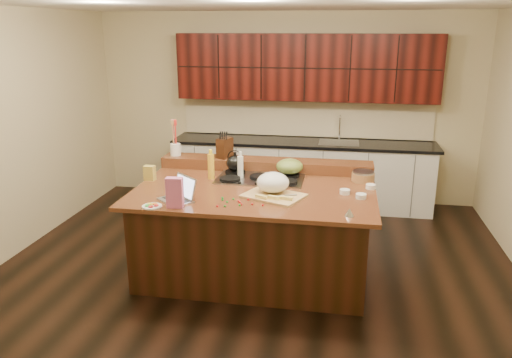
# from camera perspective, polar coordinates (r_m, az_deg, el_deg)

# --- Properties ---
(room) EXTENTS (5.52, 5.02, 2.72)m
(room) POSITION_cam_1_polar(r_m,az_deg,el_deg) (4.93, -0.10, 3.73)
(room) COLOR black
(room) RESTS_ON ground
(island) EXTENTS (2.40, 1.60, 0.92)m
(island) POSITION_cam_1_polar(r_m,az_deg,el_deg) (5.20, -0.10, -5.82)
(island) COLOR black
(island) RESTS_ON ground
(back_ledge) EXTENTS (2.40, 0.30, 0.12)m
(back_ledge) POSITION_cam_1_polar(r_m,az_deg,el_deg) (5.69, 1.14, 1.68)
(back_ledge) COLOR black
(back_ledge) RESTS_ON island
(cooktop) EXTENTS (0.92, 0.52, 0.05)m
(cooktop) POSITION_cam_1_polar(r_m,az_deg,el_deg) (5.32, 0.47, 0.11)
(cooktop) COLOR gray
(cooktop) RESTS_ON island
(back_counter) EXTENTS (3.70, 0.66, 2.40)m
(back_counter) POSITION_cam_1_polar(r_m,az_deg,el_deg) (7.13, 5.45, 4.76)
(back_counter) COLOR silver
(back_counter) RESTS_ON ground
(kettle) EXTENTS (0.23, 0.23, 0.17)m
(kettle) POSITION_cam_1_polar(r_m,az_deg,el_deg) (5.46, -2.41, 1.82)
(kettle) COLOR black
(kettle) RESTS_ON cooktop
(green_bowl) EXTENTS (0.31, 0.31, 0.16)m
(green_bowl) POSITION_cam_1_polar(r_m,az_deg,el_deg) (5.37, 3.86, 1.45)
(green_bowl) COLOR olive
(green_bowl) RESTS_ON cooktop
(laptop) EXTENTS (0.41, 0.40, 0.22)m
(laptop) POSITION_cam_1_polar(r_m,az_deg,el_deg) (4.73, -8.70, -1.70)
(laptop) COLOR #B7B7BC
(laptop) RESTS_ON island
(oil_bottle) EXTENTS (0.08, 0.08, 0.27)m
(oil_bottle) POSITION_cam_1_polar(r_m,az_deg,el_deg) (5.34, -5.16, 1.43)
(oil_bottle) COLOR yellow
(oil_bottle) RESTS_ON island
(vinegar_bottle) EXTENTS (0.08, 0.08, 0.25)m
(vinegar_bottle) POSITION_cam_1_polar(r_m,az_deg,el_deg) (5.31, -1.79, 1.30)
(vinegar_bottle) COLOR silver
(vinegar_bottle) RESTS_ON island
(wooden_tray) EXTENTS (0.65, 0.57, 0.22)m
(wooden_tray) POSITION_cam_1_polar(r_m,az_deg,el_deg) (4.80, 1.96, -0.74)
(wooden_tray) COLOR tan
(wooden_tray) RESTS_ON island
(ramekin_a) EXTENTS (0.13, 0.13, 0.04)m
(ramekin_a) POSITION_cam_1_polar(r_m,az_deg,el_deg) (4.93, 10.12, -1.44)
(ramekin_a) COLOR white
(ramekin_a) RESTS_ON island
(ramekin_b) EXTENTS (0.10, 0.10, 0.04)m
(ramekin_b) POSITION_cam_1_polar(r_m,az_deg,el_deg) (4.83, 11.91, -1.93)
(ramekin_b) COLOR white
(ramekin_b) RESTS_ON island
(ramekin_c) EXTENTS (0.12, 0.12, 0.04)m
(ramekin_c) POSITION_cam_1_polar(r_m,az_deg,el_deg) (5.14, 12.98, -0.84)
(ramekin_c) COLOR white
(ramekin_c) RESTS_ON island
(strainer_bowl) EXTENTS (0.28, 0.28, 0.09)m
(strainer_bowl) POSITION_cam_1_polar(r_m,az_deg,el_deg) (5.37, 12.14, 0.22)
(strainer_bowl) COLOR #996B3F
(strainer_bowl) RESTS_ON island
(kitchen_timer) EXTENTS (0.09, 0.09, 0.07)m
(kitchen_timer) POSITION_cam_1_polar(r_m,az_deg,el_deg) (4.36, 10.62, -3.75)
(kitchen_timer) COLOR silver
(kitchen_timer) RESTS_ON island
(pink_bag) EXTENTS (0.15, 0.09, 0.28)m
(pink_bag) POSITION_cam_1_polar(r_m,az_deg,el_deg) (4.52, -9.28, -1.54)
(pink_bag) COLOR #CC6092
(pink_bag) RESTS_ON island
(candy_plate) EXTENTS (0.22, 0.22, 0.01)m
(candy_plate) POSITION_cam_1_polar(r_m,az_deg,el_deg) (4.61, -11.80, -3.07)
(candy_plate) COLOR white
(candy_plate) RESTS_ON island
(package_box) EXTENTS (0.12, 0.09, 0.16)m
(package_box) POSITION_cam_1_polar(r_m,az_deg,el_deg) (5.40, -12.07, 0.67)
(package_box) COLOR gold
(package_box) RESTS_ON island
(utensil_crock) EXTENTS (0.15, 0.15, 0.14)m
(utensil_crock) POSITION_cam_1_polar(r_m,az_deg,el_deg) (5.91, -9.18, 3.35)
(utensil_crock) COLOR white
(utensil_crock) RESTS_ON back_ledge
(knife_block) EXTENTS (0.18, 0.22, 0.23)m
(knife_block) POSITION_cam_1_polar(r_m,az_deg,el_deg) (5.73, -3.60, 3.57)
(knife_block) COLOR black
(knife_block) RESTS_ON back_ledge
(gumdrop_0) EXTENTS (0.02, 0.02, 0.02)m
(gumdrop_0) POSITION_cam_1_polar(r_m,az_deg,el_deg) (4.56, -0.44, -2.87)
(gumdrop_0) COLOR red
(gumdrop_0) RESTS_ON island
(gumdrop_1) EXTENTS (0.02, 0.02, 0.02)m
(gumdrop_1) POSITION_cam_1_polar(r_m,az_deg,el_deg) (4.62, -3.33, -2.62)
(gumdrop_1) COLOR #198C26
(gumdrop_1) RESTS_ON island
(gumdrop_2) EXTENTS (0.02, 0.02, 0.02)m
(gumdrop_2) POSITION_cam_1_polar(r_m,az_deg,el_deg) (4.52, -4.44, -3.09)
(gumdrop_2) COLOR red
(gumdrop_2) RESTS_ON island
(gumdrop_3) EXTENTS (0.02, 0.02, 0.02)m
(gumdrop_3) POSITION_cam_1_polar(r_m,az_deg,el_deg) (4.52, -3.57, -3.10)
(gumdrop_3) COLOR #198C26
(gumdrop_3) RESTS_ON island
(gumdrop_4) EXTENTS (0.02, 0.02, 0.02)m
(gumdrop_4) POSITION_cam_1_polar(r_m,az_deg,el_deg) (4.64, -2.01, -2.53)
(gumdrop_4) COLOR red
(gumdrop_4) RESTS_ON island
(gumdrop_5) EXTENTS (0.02, 0.02, 0.02)m
(gumdrop_5) POSITION_cam_1_polar(r_m,az_deg,el_deg) (4.73, -3.86, -2.16)
(gumdrop_5) COLOR #198C26
(gumdrop_5) RESTS_ON island
(gumdrop_6) EXTENTS (0.02, 0.02, 0.02)m
(gumdrop_6) POSITION_cam_1_polar(r_m,az_deg,el_deg) (4.61, -1.88, -2.65)
(gumdrop_6) COLOR red
(gumdrop_6) RESTS_ON island
(gumdrop_7) EXTENTS (0.02, 0.02, 0.02)m
(gumdrop_7) POSITION_cam_1_polar(r_m,az_deg,el_deg) (4.53, -1.89, -3.00)
(gumdrop_7) COLOR #198C26
(gumdrop_7) RESTS_ON island
(gumdrop_8) EXTENTS (0.02, 0.02, 0.02)m
(gumdrop_8) POSITION_cam_1_polar(r_m,az_deg,el_deg) (4.53, 0.77, -3.00)
(gumdrop_8) COLOR red
(gumdrop_8) RESTS_ON island
(gumdrop_9) EXTENTS (0.02, 0.02, 0.02)m
(gumdrop_9) POSITION_cam_1_polar(r_m,az_deg,el_deg) (4.70, -2.60, -2.29)
(gumdrop_9) COLOR #198C26
(gumdrop_9) RESTS_ON island
(gumdrop_10) EXTENTS (0.02, 0.02, 0.02)m
(gumdrop_10) POSITION_cam_1_polar(r_m,az_deg,el_deg) (4.67, -0.91, -2.37)
(gumdrop_10) COLOR red
(gumdrop_10) RESTS_ON island
(gumdrop_11) EXTENTS (0.02, 0.02, 0.02)m
(gumdrop_11) POSITION_cam_1_polar(r_m,az_deg,el_deg) (4.68, -3.86, -2.37)
(gumdrop_11) COLOR #198C26
(gumdrop_11) RESTS_ON island
(gumdrop_12) EXTENTS (0.02, 0.02, 0.02)m
(gumdrop_12) POSITION_cam_1_polar(r_m,az_deg,el_deg) (4.55, -1.70, -2.91)
(gumdrop_12) COLOR red
(gumdrop_12) RESTS_ON island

